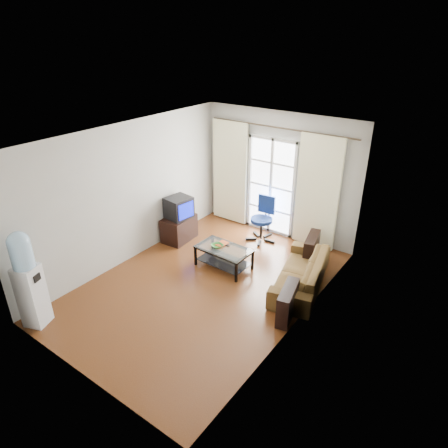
# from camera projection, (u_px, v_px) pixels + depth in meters

# --- Properties ---
(floor) EXTENTS (5.20, 5.20, 0.00)m
(floor) POSITION_uv_depth(u_px,v_px,m) (205.00, 284.00, 7.24)
(floor) COLOR brown
(floor) RESTS_ON ground
(ceiling) EXTENTS (5.20, 5.20, 0.00)m
(ceiling) POSITION_uv_depth(u_px,v_px,m) (201.00, 137.00, 6.04)
(ceiling) COLOR white
(ceiling) RESTS_ON wall_back
(wall_back) EXTENTS (3.60, 0.02, 2.70)m
(wall_back) POSITION_uv_depth(u_px,v_px,m) (279.00, 175.00, 8.53)
(wall_back) COLOR #B7B6AE
(wall_back) RESTS_ON floor
(wall_front) EXTENTS (3.60, 0.02, 2.70)m
(wall_front) POSITION_uv_depth(u_px,v_px,m) (67.00, 293.00, 4.75)
(wall_front) COLOR #B7B6AE
(wall_front) RESTS_ON floor
(wall_left) EXTENTS (0.02, 5.20, 2.70)m
(wall_left) POSITION_uv_depth(u_px,v_px,m) (129.00, 194.00, 7.58)
(wall_left) COLOR #B7B6AE
(wall_left) RESTS_ON floor
(wall_right) EXTENTS (0.02, 5.20, 2.70)m
(wall_right) POSITION_uv_depth(u_px,v_px,m) (302.00, 249.00, 5.69)
(wall_right) COLOR #B7B6AE
(wall_right) RESTS_ON floor
(french_door) EXTENTS (1.16, 0.06, 2.15)m
(french_door) POSITION_uv_depth(u_px,v_px,m) (271.00, 187.00, 8.69)
(french_door) COLOR white
(french_door) RESTS_ON wall_back
(curtain_rod) EXTENTS (3.30, 0.04, 0.04)m
(curtain_rod) POSITION_uv_depth(u_px,v_px,m) (280.00, 128.00, 8.00)
(curtain_rod) COLOR #4C3F2D
(curtain_rod) RESTS_ON wall_back
(curtain_left) EXTENTS (0.90, 0.07, 2.35)m
(curtain_left) POSITION_uv_depth(u_px,v_px,m) (230.00, 173.00, 9.14)
(curtain_left) COLOR #FEFFCD
(curtain_left) RESTS_ON curtain_rod
(curtain_right) EXTENTS (0.90, 0.07, 2.35)m
(curtain_right) POSITION_uv_depth(u_px,v_px,m) (317.00, 193.00, 8.01)
(curtain_right) COLOR #FEFFCD
(curtain_right) RESTS_ON curtain_rod
(radiator) EXTENTS (0.64, 0.12, 0.64)m
(radiator) POSITION_uv_depth(u_px,v_px,m) (307.00, 229.00, 8.49)
(radiator) COLOR gray
(radiator) RESTS_ON floor
(sofa) EXTENTS (2.19, 1.56, 0.54)m
(sofa) POSITION_uv_depth(u_px,v_px,m) (301.00, 272.00, 7.10)
(sofa) COLOR brown
(sofa) RESTS_ON floor
(coffee_table) EXTENTS (1.05, 0.62, 0.42)m
(coffee_table) POSITION_uv_depth(u_px,v_px,m) (224.00, 255.00, 7.65)
(coffee_table) COLOR silver
(coffee_table) RESTS_ON floor
(bowl) EXTENTS (0.38, 0.38, 0.05)m
(bowl) POSITION_uv_depth(u_px,v_px,m) (217.00, 246.00, 7.60)
(bowl) COLOR #389A51
(bowl) RESTS_ON coffee_table
(book) EXTENTS (0.22, 0.27, 0.02)m
(book) POSITION_uv_depth(u_px,v_px,m) (218.00, 242.00, 7.76)
(book) COLOR #B12215
(book) RESTS_ON coffee_table
(remote) EXTENTS (0.16, 0.05, 0.02)m
(remote) POSITION_uv_depth(u_px,v_px,m) (226.00, 245.00, 7.68)
(remote) COLOR black
(remote) RESTS_ON coffee_table
(tv_stand) EXTENTS (0.54, 0.76, 0.54)m
(tv_stand) POSITION_uv_depth(u_px,v_px,m) (179.00, 228.00, 8.67)
(tv_stand) COLOR black
(tv_stand) RESTS_ON floor
(crt_tv) EXTENTS (0.55, 0.55, 0.46)m
(crt_tv) POSITION_uv_depth(u_px,v_px,m) (178.00, 207.00, 8.45)
(crt_tv) COLOR black
(crt_tv) RESTS_ON tv_stand
(task_chair) EXTENTS (0.71, 0.71, 0.97)m
(task_chair) POSITION_uv_depth(u_px,v_px,m) (262.00, 227.00, 8.66)
(task_chair) COLOR black
(task_chair) RESTS_ON floor
(water_cooler) EXTENTS (0.42, 0.42, 1.61)m
(water_cooler) POSITION_uv_depth(u_px,v_px,m) (28.00, 278.00, 5.94)
(water_cooler) COLOR silver
(water_cooler) RESTS_ON floor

